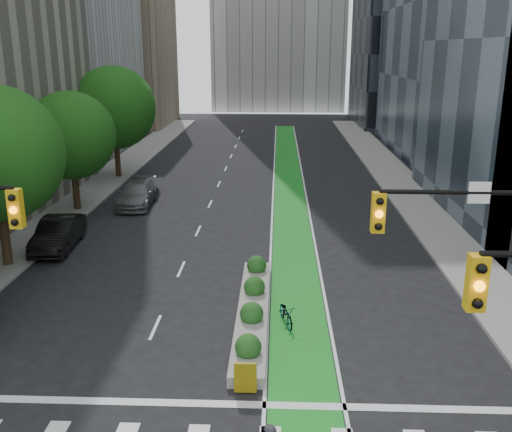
# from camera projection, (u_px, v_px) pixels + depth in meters

# --- Properties ---
(ground) EXTENTS (160.00, 160.00, 0.00)m
(ground) POSITION_uv_depth(u_px,v_px,m) (199.00, 429.00, 15.98)
(ground) COLOR black
(ground) RESTS_ON ground
(sidewalk_left) EXTENTS (3.60, 90.00, 0.15)m
(sidewalk_left) POSITION_uv_depth(u_px,v_px,m) (81.00, 198.00, 40.36)
(sidewalk_left) COLOR gray
(sidewalk_left) RESTS_ON ground
(sidewalk_right) EXTENTS (3.60, 90.00, 0.15)m
(sidewalk_right) POSITION_uv_depth(u_px,v_px,m) (417.00, 201.00, 39.48)
(sidewalk_right) COLOR gray
(sidewalk_right) RESTS_ON ground
(bike_lane_paint) EXTENTS (2.20, 70.00, 0.01)m
(bike_lane_paint) POSITION_uv_depth(u_px,v_px,m) (289.00, 185.00, 44.62)
(bike_lane_paint) COLOR #198A22
(bike_lane_paint) RESTS_ON ground
(building_tan_far) EXTENTS (14.00, 16.00, 26.00)m
(building_tan_far) POSITION_uv_depth(u_px,v_px,m) (114.00, 27.00, 76.31)
(building_tan_far) COLOR tan
(building_tan_far) RESTS_ON ground
(building_dark_end) EXTENTS (14.00, 18.00, 28.00)m
(building_dark_end) POSITION_uv_depth(u_px,v_px,m) (413.00, 19.00, 76.44)
(building_dark_end) COLOR black
(building_dark_end) RESTS_ON ground
(tree_midfar) EXTENTS (5.60, 5.60, 7.76)m
(tree_midfar) POSITION_uv_depth(u_px,v_px,m) (71.00, 136.00, 36.08)
(tree_midfar) COLOR black
(tree_midfar) RESTS_ON ground
(tree_far) EXTENTS (6.60, 6.60, 9.00)m
(tree_far) POSITION_uv_depth(u_px,v_px,m) (114.00, 108.00, 45.45)
(tree_far) COLOR black
(tree_far) RESTS_ON ground
(median_planter) EXTENTS (1.20, 10.26, 1.10)m
(median_planter) POSITION_uv_depth(u_px,v_px,m) (253.00, 308.00, 22.58)
(median_planter) COLOR gray
(median_planter) RESTS_ON ground
(bicycle) EXTENTS (0.99, 1.79, 0.89)m
(bicycle) POSITION_uv_depth(u_px,v_px,m) (286.00, 313.00, 21.97)
(bicycle) COLOR gray
(bicycle) RESTS_ON ground
(parked_car_left_mid) EXTENTS (2.09, 5.12, 1.65)m
(parked_car_left_mid) POSITION_uv_depth(u_px,v_px,m) (58.00, 233.00, 30.24)
(parked_car_left_mid) COLOR black
(parked_car_left_mid) RESTS_ON ground
(parked_car_left_far) EXTENTS (2.44, 5.51, 1.57)m
(parked_car_left_far) POSITION_uv_depth(u_px,v_px,m) (137.00, 194.00, 38.55)
(parked_car_left_far) COLOR #5C6062
(parked_car_left_far) RESTS_ON ground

